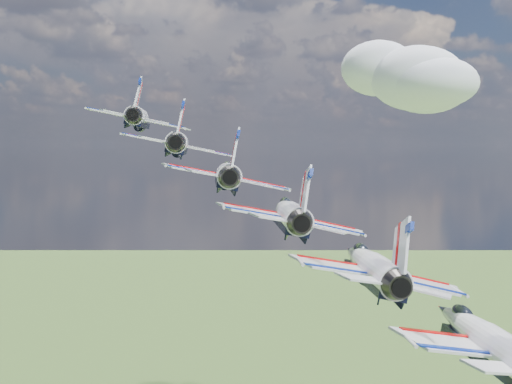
% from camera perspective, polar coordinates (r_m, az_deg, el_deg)
% --- Properties ---
extents(cloud_far, '(55.24, 43.41, 21.70)m').
position_cam_1_polar(cloud_far, '(306.57, 11.55, 9.01)').
color(cloud_far, white).
extents(jet_0, '(16.78, 19.98, 7.32)m').
position_cam_1_polar(jet_0, '(86.89, -9.27, 5.88)').
color(jet_0, white).
extents(jet_1, '(16.78, 19.98, 7.32)m').
position_cam_1_polar(jet_1, '(77.62, -6.19, 3.95)').
color(jet_1, white).
extents(jet_2, '(16.78, 19.98, 7.32)m').
position_cam_1_polar(jet_2, '(68.74, -2.32, 1.48)').
color(jet_2, white).
extents(jet_3, '(16.78, 19.98, 7.32)m').
position_cam_1_polar(jet_3, '(60.44, 2.64, -1.69)').
color(jet_3, white).
extents(jet_4, '(16.78, 19.98, 7.32)m').
position_cam_1_polar(jet_4, '(52.96, 9.12, -5.79)').
color(jet_4, silver).
extents(jet_5, '(16.78, 19.98, 7.32)m').
position_cam_1_polar(jet_5, '(46.73, 17.67, -10.98)').
color(jet_5, silver).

